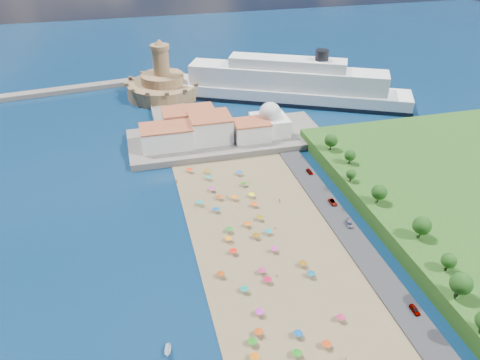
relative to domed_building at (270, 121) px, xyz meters
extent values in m
plane|color=#071938|center=(-30.00, -71.00, -8.97)|extent=(700.00, 700.00, 0.00)
cube|color=#59544C|center=(-20.00, 2.00, -7.47)|extent=(90.00, 36.00, 3.00)
cube|color=#59544C|center=(-42.00, 37.00, -7.77)|extent=(18.00, 70.00, 2.40)
cube|color=silver|center=(-48.00, -2.00, -1.47)|extent=(22.00, 14.00, 9.00)
cube|color=silver|center=(-28.00, 0.00, -0.47)|extent=(18.00, 16.00, 11.00)
cube|color=silver|center=(-10.00, -4.00, -1.97)|extent=(16.00, 12.00, 8.00)
cube|color=silver|center=(-36.00, 12.00, -0.97)|extent=(24.00, 14.00, 10.00)
cube|color=silver|center=(0.00, 0.00, -1.97)|extent=(16.00, 16.00, 8.00)
sphere|color=silver|center=(0.00, 0.00, 4.03)|extent=(10.00, 10.00, 10.00)
cylinder|color=silver|center=(0.00, 0.00, 7.83)|extent=(1.20, 1.20, 1.60)
cylinder|color=#9F784F|center=(-42.00, 67.00, -4.97)|extent=(40.00, 40.00, 8.00)
cylinder|color=#9F784F|center=(-42.00, 67.00, 1.53)|extent=(24.00, 24.00, 5.00)
cylinder|color=#9F784F|center=(-42.00, 67.00, 11.03)|extent=(9.00, 9.00, 14.00)
cylinder|color=#9F784F|center=(-42.00, 67.00, 19.23)|extent=(10.40, 10.40, 2.40)
cone|color=#9F784F|center=(-42.00, 67.00, 21.93)|extent=(6.00, 6.00, 3.00)
cube|color=black|center=(23.28, 43.46, -7.89)|extent=(129.80, 77.14, 2.17)
cube|color=white|center=(23.28, 43.46, -4.96)|extent=(128.72, 76.35, 8.02)
cube|color=white|center=(23.28, 43.46, 4.40)|extent=(103.14, 61.40, 10.70)
cube|color=white|center=(23.28, 43.46, 12.42)|extent=(61.53, 38.62, 5.35)
cylinder|color=black|center=(39.29, 35.63, 17.77)|extent=(7.13, 7.13, 5.35)
cylinder|color=gray|center=(-35.29, -103.82, -7.72)|extent=(0.07, 0.07, 2.00)
cone|color=#B827B1|center=(-35.29, -103.82, -6.82)|extent=(2.50, 2.50, 0.60)
cylinder|color=gray|center=(-23.25, -79.63, -7.72)|extent=(0.07, 0.07, 2.00)
cone|color=#CB2B93|center=(-23.25, -79.63, -6.82)|extent=(2.50, 2.50, 0.60)
cylinder|color=gray|center=(-41.69, -47.56, -7.72)|extent=(0.07, 0.07, 2.00)
cone|color=#0F8C81|center=(-41.69, -47.56, -6.82)|extent=(2.50, 2.50, 0.60)
cylinder|color=gray|center=(-30.04, -88.31, -7.72)|extent=(0.07, 0.07, 2.00)
cone|color=#B3265A|center=(-30.04, -88.31, -6.82)|extent=(2.50, 2.50, 0.60)
cylinder|color=gray|center=(-34.97, -66.06, -7.72)|extent=(0.07, 0.07, 2.00)
cone|color=#178325|center=(-34.97, -66.06, -6.82)|extent=(2.50, 2.50, 0.60)
cylinder|color=gray|center=(-35.11, -30.50, -7.72)|extent=(0.07, 0.07, 2.00)
cone|color=#10987D|center=(-35.11, -30.50, -6.82)|extent=(2.50, 2.50, 0.60)
cylinder|color=gray|center=(-27.85, -113.32, -7.72)|extent=(0.07, 0.07, 2.00)
cone|color=#0B4D96|center=(-27.85, -113.32, -6.82)|extent=(2.50, 2.50, 0.60)
cylinder|color=gray|center=(-22.49, -70.39, -7.72)|extent=(0.07, 0.07, 2.00)
cone|color=#0F828A|center=(-22.49, -70.39, -6.82)|extent=(2.50, 2.50, 0.60)
cylinder|color=gray|center=(-34.80, -25.40, -7.72)|extent=(0.07, 0.07, 2.00)
cone|color=#8F6F0D|center=(-34.80, -25.40, -6.82)|extent=(2.50, 2.50, 0.60)
cylinder|color=gray|center=(-22.48, -38.80, -7.72)|extent=(0.07, 0.07, 2.00)
cone|color=#297815|center=(-22.48, -38.80, -6.82)|extent=(2.50, 2.50, 0.60)
cylinder|color=gray|center=(-40.53, -117.32, -7.72)|extent=(0.07, 0.07, 2.00)
cone|color=orange|center=(-40.53, -117.32, -6.82)|extent=(2.50, 2.50, 0.60)
cylinder|color=gray|center=(-33.87, -45.51, -7.72)|extent=(0.07, 0.07, 2.00)
cone|color=#C6490F|center=(-33.87, -45.51, -6.82)|extent=(2.50, 2.50, 0.60)
cylinder|color=gray|center=(-36.80, -53.47, -7.72)|extent=(0.07, 0.07, 2.00)
cone|color=#0B5392|center=(-36.80, -53.47, -6.82)|extent=(2.50, 2.50, 0.60)
cylinder|color=gray|center=(-37.13, -94.47, -7.72)|extent=(0.07, 0.07, 2.00)
cone|color=#0E826E|center=(-37.13, -94.47, -6.82)|extent=(2.50, 2.50, 0.60)
cylinder|color=gray|center=(-36.34, -70.83, -7.72)|extent=(0.07, 0.07, 2.00)
cone|color=orange|center=(-36.34, -70.83, -6.82)|extent=(2.50, 2.50, 0.60)
cylinder|color=gray|center=(-22.92, -61.98, -7.72)|extent=(0.07, 0.07, 2.00)
cone|color=#84700C|center=(-22.92, -61.98, -6.82)|extent=(2.50, 2.50, 0.60)
cylinder|color=gray|center=(-16.26, -93.28, -7.72)|extent=(0.07, 0.07, 2.00)
cone|color=#0D5F7D|center=(-16.26, -93.28, -6.82)|extent=(2.50, 2.50, 0.60)
cylinder|color=gray|center=(-29.50, -92.43, -7.72)|extent=(0.07, 0.07, 2.00)
cone|color=#BF0F3A|center=(-29.50, -92.43, -6.82)|extent=(2.50, 2.50, 0.60)
cylinder|color=gray|center=(-39.89, -112.83, -7.72)|extent=(0.07, 0.07, 2.00)
cone|color=#1F8117|center=(-39.89, -112.83, -6.82)|extent=(2.50, 2.50, 0.60)
cylinder|color=gray|center=(-14.87, -111.06, -7.72)|extent=(0.07, 0.07, 2.00)
cone|color=#A8244B|center=(-14.87, -111.06, -6.82)|extent=(2.50, 2.50, 0.60)
cylinder|color=gray|center=(-41.44, -22.77, -7.72)|extent=(0.07, 0.07, 2.00)
cone|color=#FF320B|center=(-41.44, -22.77, -6.82)|extent=(2.50, 2.50, 0.60)
cylinder|color=gray|center=(-27.03, -71.48, -7.72)|extent=(0.07, 0.07, 2.00)
cone|color=#7F4F0B|center=(-27.03, -71.48, -6.82)|extent=(2.50, 2.50, 0.60)
cylinder|color=gray|center=(-37.49, -110.29, -7.72)|extent=(0.07, 0.07, 2.00)
cone|color=#B8410E|center=(-37.49, -110.29, -6.82)|extent=(2.50, 2.50, 0.60)
cylinder|color=gray|center=(-30.19, -118.95, -7.72)|extent=(0.07, 0.07, 2.00)
cone|color=#1B7F16|center=(-30.19, -118.95, -6.82)|extent=(2.50, 2.50, 0.60)
cylinder|color=gray|center=(-22.02, -118.19, -7.72)|extent=(0.07, 0.07, 2.00)
cone|color=red|center=(-22.02, -118.19, -6.82)|extent=(2.50, 2.50, 0.60)
cylinder|color=gray|center=(-28.23, -64.59, -7.72)|extent=(0.07, 0.07, 2.00)
cone|color=#EA570A|center=(-28.23, -64.59, -6.82)|extent=(2.50, 2.50, 0.60)
cylinder|color=gray|center=(-35.61, -39.43, -7.72)|extent=(0.07, 0.07, 2.00)
cone|color=#CC2B99|center=(-35.61, -39.43, -6.82)|extent=(2.50, 2.50, 0.60)
cylinder|color=gray|center=(-42.39, -86.70, -7.72)|extent=(0.07, 0.07, 2.00)
cone|color=#AB3F0D|center=(-42.39, -86.70, -6.82)|extent=(2.50, 2.50, 0.60)
cylinder|color=gray|center=(-21.79, -47.22, -7.72)|extent=(0.07, 0.07, 2.00)
cone|color=#FCFF0D|center=(-21.79, -47.22, -6.82)|extent=(2.50, 2.50, 0.60)
cylinder|color=gray|center=(-36.26, -77.31, -7.72)|extent=(0.07, 0.07, 2.00)
cone|color=#FF160B|center=(-36.26, -77.31, -6.82)|extent=(2.50, 2.50, 0.60)
cylinder|color=gray|center=(-22.62, -53.44, -7.72)|extent=(0.07, 0.07, 2.00)
cone|color=#EC4E0A|center=(-22.62, -53.44, -6.82)|extent=(2.50, 2.50, 0.60)
cylinder|color=gray|center=(-16.94, -88.31, -7.72)|extent=(0.07, 0.07, 2.00)
cone|color=#7F540B|center=(-16.94, -88.31, -6.82)|extent=(2.50, 2.50, 0.60)
cylinder|color=gray|center=(-28.35, -47.41, -7.72)|extent=(0.07, 0.07, 2.00)
cone|color=orange|center=(-28.35, -47.41, -6.82)|extent=(2.50, 2.50, 0.60)
cylinder|color=gray|center=(-22.28, -29.90, -7.72)|extent=(0.07, 0.07, 2.00)
cone|color=#0D54AB|center=(-22.28, -29.90, -6.82)|extent=(2.50, 2.50, 0.60)
imported|color=tan|center=(-19.35, -68.39, -7.94)|extent=(0.53, 0.65, 1.56)
imported|color=tan|center=(-30.72, -44.94, -7.93)|extent=(0.94, 0.98, 1.59)
imported|color=tan|center=(-19.43, -36.16, -7.82)|extent=(0.86, 1.26, 1.80)
imported|color=tan|center=(-25.99, -90.70, -7.94)|extent=(0.80, 0.56, 1.56)
imported|color=tan|center=(-12.58, -53.01, -7.82)|extent=(0.60, 1.69, 1.81)
imported|color=tan|center=(-43.54, -50.77, -7.91)|extent=(0.88, 1.19, 1.64)
imported|color=tan|center=(-18.96, -122.89, -7.93)|extent=(0.91, 0.95, 1.59)
imported|color=tan|center=(-47.74, -29.83, -7.78)|extent=(1.13, 1.10, 1.90)
imported|color=white|center=(-60.83, -109.53, -8.19)|extent=(2.36, 4.28, 1.56)
imported|color=gray|center=(6.00, -59.04, -7.63)|extent=(2.18, 4.66, 1.29)
imported|color=gray|center=(6.00, -36.00, -7.57)|extent=(1.82, 4.20, 1.41)
imported|color=gray|center=(6.00, -113.32, -7.60)|extent=(1.60, 3.97, 1.35)
imported|color=gray|center=(6.00, -72.89, -7.58)|extent=(2.59, 4.98, 1.38)
cylinder|color=#382314|center=(16.32, -115.56, -1.29)|extent=(0.50, 0.50, 3.37)
sphere|color=#14380F|center=(16.32, -115.56, 1.74)|extent=(6.06, 6.06, 6.06)
cylinder|color=#382314|center=(19.92, -105.66, -1.75)|extent=(0.50, 0.50, 2.45)
sphere|color=#14380F|center=(19.92, -105.66, 0.45)|extent=(4.41, 4.41, 4.41)
cylinder|color=#382314|center=(20.94, -90.37, -1.34)|extent=(0.50, 0.50, 3.26)
sphere|color=#14380F|center=(20.94, -90.37, 1.59)|extent=(5.87, 5.87, 5.87)
cylinder|color=#382314|center=(17.82, -69.40, -1.45)|extent=(0.50, 0.50, 3.04)
sphere|color=#14380F|center=(17.82, -69.40, 1.28)|extent=(5.48, 5.48, 5.48)
cylinder|color=#382314|center=(14.95, -53.71, -1.91)|extent=(0.50, 0.50, 2.13)
sphere|color=#14380F|center=(14.95, -53.71, 0.01)|extent=(3.83, 3.83, 3.83)
cylinder|color=#382314|center=(20.56, -41.02, -1.69)|extent=(0.50, 0.50, 2.58)
sphere|color=#14380F|center=(20.56, -41.02, 0.64)|extent=(4.64, 4.64, 4.64)
cylinder|color=#382314|center=(18.05, -28.19, -1.40)|extent=(0.50, 0.50, 3.14)
sphere|color=#14380F|center=(18.05, -28.19, 1.43)|extent=(5.66, 5.66, 5.66)
camera|label=1|loc=(-62.65, -189.14, 88.72)|focal=35.00mm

